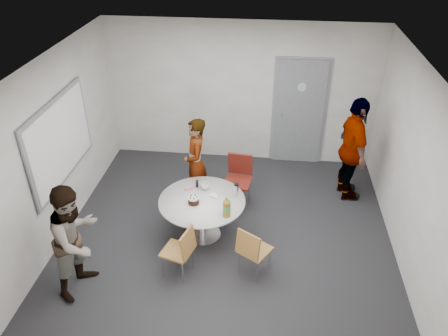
# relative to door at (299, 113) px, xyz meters

# --- Properties ---
(floor) EXTENTS (5.00, 5.00, 0.00)m
(floor) POSITION_rel_door_xyz_m (-1.10, -2.48, -1.03)
(floor) COLOR #222326
(floor) RESTS_ON ground
(ceiling) EXTENTS (5.00, 5.00, 0.00)m
(ceiling) POSITION_rel_door_xyz_m (-1.10, -2.48, 1.67)
(ceiling) COLOR silver
(ceiling) RESTS_ON wall_back
(wall_back) EXTENTS (5.00, 0.00, 5.00)m
(wall_back) POSITION_rel_door_xyz_m (-1.10, 0.02, 0.32)
(wall_back) COLOR #B0AEA7
(wall_back) RESTS_ON floor
(wall_left) EXTENTS (0.00, 5.00, 5.00)m
(wall_left) POSITION_rel_door_xyz_m (-3.60, -2.48, 0.32)
(wall_left) COLOR #B0AEA7
(wall_left) RESTS_ON floor
(wall_right) EXTENTS (0.00, 5.00, 5.00)m
(wall_right) POSITION_rel_door_xyz_m (1.40, -2.48, 0.32)
(wall_right) COLOR #B0AEA7
(wall_right) RESTS_ON floor
(wall_front) EXTENTS (5.00, 0.00, 5.00)m
(wall_front) POSITION_rel_door_xyz_m (-1.10, -4.98, 0.32)
(wall_front) COLOR #B0AEA7
(wall_front) RESTS_ON floor
(door) EXTENTS (1.02, 0.17, 2.12)m
(door) POSITION_rel_door_xyz_m (0.00, 0.00, 0.00)
(door) COLOR slate
(door) RESTS_ON wall_back
(whiteboard) EXTENTS (0.04, 1.90, 1.25)m
(whiteboard) POSITION_rel_door_xyz_m (-3.56, -2.28, 0.42)
(whiteboard) COLOR gray
(whiteboard) RESTS_ON wall_left
(table) EXTENTS (1.28, 1.28, 0.99)m
(table) POSITION_rel_door_xyz_m (-1.44, -2.47, -0.44)
(table) COLOR silver
(table) RESTS_ON floor
(chair_near_left) EXTENTS (0.49, 0.46, 0.78)m
(chair_near_left) POSITION_rel_door_xyz_m (-1.61, -3.31, -0.55)
(chair_near_left) COLOR olive
(chair_near_left) RESTS_ON floor
(chair_near_right) EXTENTS (0.53, 0.54, 0.79)m
(chair_near_right) POSITION_rel_door_xyz_m (-0.68, -3.21, -0.55)
(chair_near_right) COLOR olive
(chair_near_right) RESTS_ON floor
(chair_far) EXTENTS (0.48, 0.51, 0.90)m
(chair_far) POSITION_rel_door_xyz_m (-1.00, -1.52, -0.48)
(chair_far) COLOR #5C1912
(chair_far) RESTS_ON floor
(person_main) EXTENTS (0.50, 0.64, 1.55)m
(person_main) POSITION_rel_door_xyz_m (-1.70, -1.60, -0.25)
(person_main) COLOR #A5C6EA
(person_main) RESTS_ON floor
(person_left) EXTENTS (0.80, 0.91, 1.59)m
(person_left) POSITION_rel_door_xyz_m (-2.89, -3.63, -0.23)
(person_left) COLOR white
(person_left) RESTS_ON floor
(person_right) EXTENTS (0.61, 1.13, 1.83)m
(person_right) POSITION_rel_door_xyz_m (0.85, -1.12, -0.11)
(person_right) COLOR black
(person_right) RESTS_ON floor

